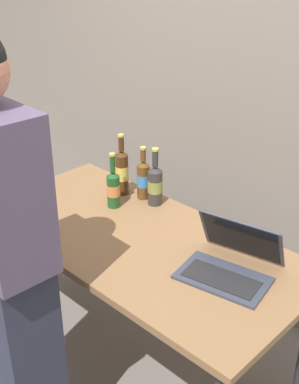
{
  "coord_description": "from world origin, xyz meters",
  "views": [
    {
      "loc": [
        1.36,
        -1.32,
        1.93
      ],
      "look_at": [
        0.08,
        0.0,
        0.99
      ],
      "focal_mm": 46.53,
      "sensor_mm": 36.0,
      "label": 1
    }
  ],
  "objects_px": {
    "laptop": "(230,261)",
    "beer_bottle_brown": "(113,188)",
    "beer_bottle_dark": "(155,184)",
    "beer_bottle_green": "(143,179)",
    "beer_bottle_amber": "(122,171)",
    "person_figure": "(5,265)"
  },
  "relations": [
    {
      "from": "beer_bottle_green",
      "to": "beer_bottle_amber",
      "type": "relative_size",
      "value": 0.85
    },
    {
      "from": "beer_bottle_green",
      "to": "beer_bottle_amber",
      "type": "bearing_deg",
      "value": -158.92
    },
    {
      "from": "beer_bottle_dark",
      "to": "beer_bottle_brown",
      "type": "bearing_deg",
      "value": -128.36
    },
    {
      "from": "laptop",
      "to": "beer_bottle_dark",
      "type": "distance_m",
      "value": 0.65
    },
    {
      "from": "beer_bottle_green",
      "to": "beer_bottle_brown",
      "type": "relative_size",
      "value": 0.98
    },
    {
      "from": "laptop",
      "to": "beer_bottle_brown",
      "type": "distance_m",
      "value": 0.75
    },
    {
      "from": "laptop",
      "to": "person_figure",
      "type": "xyz_separation_m",
      "value": [
        -0.51,
        -0.69,
        0.08
      ]
    },
    {
      "from": "beer_bottle_amber",
      "to": "beer_bottle_dark",
      "type": "distance_m",
      "value": 0.2
    },
    {
      "from": "beer_bottle_amber",
      "to": "person_figure",
      "type": "height_order",
      "value": "person_figure"
    },
    {
      "from": "beer_bottle_brown",
      "to": "beer_bottle_dark",
      "type": "relative_size",
      "value": 0.95
    },
    {
      "from": "beer_bottle_green",
      "to": "beer_bottle_amber",
      "type": "distance_m",
      "value": 0.12
    },
    {
      "from": "person_figure",
      "to": "laptop",
      "type": "bearing_deg",
      "value": 53.86
    },
    {
      "from": "laptop",
      "to": "beer_bottle_brown",
      "type": "relative_size",
      "value": 1.42
    },
    {
      "from": "beer_bottle_amber",
      "to": "beer_bottle_brown",
      "type": "bearing_deg",
      "value": -60.13
    },
    {
      "from": "beer_bottle_brown",
      "to": "beer_bottle_amber",
      "type": "distance_m",
      "value": 0.15
    },
    {
      "from": "beer_bottle_green",
      "to": "person_figure",
      "type": "xyz_separation_m",
      "value": [
        0.2,
        -0.91,
        0.02
      ]
    },
    {
      "from": "beer_bottle_green",
      "to": "beer_bottle_brown",
      "type": "xyz_separation_m",
      "value": [
        -0.04,
        -0.17,
        -0.01
      ]
    },
    {
      "from": "beer_bottle_amber",
      "to": "beer_bottle_green",
      "type": "bearing_deg",
      "value": 21.08
    },
    {
      "from": "beer_bottle_green",
      "to": "laptop",
      "type": "bearing_deg",
      "value": -17.18
    },
    {
      "from": "beer_bottle_amber",
      "to": "laptop",
      "type": "bearing_deg",
      "value": -12.05
    },
    {
      "from": "beer_bottle_brown",
      "to": "beer_bottle_amber",
      "type": "xyz_separation_m",
      "value": [
        -0.07,
        0.13,
        0.03
      ]
    },
    {
      "from": "beer_bottle_amber",
      "to": "beer_bottle_dark",
      "type": "xyz_separation_m",
      "value": [
        0.2,
        0.04,
        -0.02
      ]
    }
  ]
}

